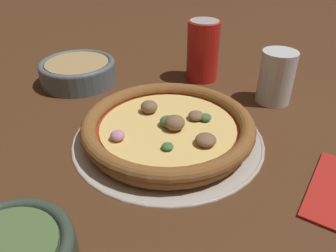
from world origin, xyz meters
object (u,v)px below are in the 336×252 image
(pizza, at_px, (168,126))
(beverage_can, at_px, (203,51))
(bowl_near, at_px, (78,71))
(drinking_cup, at_px, (276,77))
(pizza_tray, at_px, (168,137))

(pizza, relative_size, beverage_can, 2.15)
(pizza, relative_size, bowl_near, 1.72)
(drinking_cup, relative_size, beverage_can, 0.78)
(pizza_tray, xyz_separation_m, bowl_near, (0.17, 0.22, 0.02))
(pizza_tray, height_order, drinking_cup, drinking_cup)
(pizza, height_order, bowl_near, bowl_near)
(drinking_cup, bearing_deg, beverage_can, 61.42)
(pizza_tray, relative_size, drinking_cup, 3.07)
(pizza, height_order, beverage_can, beverage_can)
(drinking_cup, xyz_separation_m, beverage_can, (0.08, 0.14, 0.01))
(pizza, xyz_separation_m, bowl_near, (0.17, 0.22, 0.00))
(pizza, bearing_deg, bowl_near, 52.54)
(pizza_tray, distance_m, pizza, 0.02)
(pizza, height_order, drinking_cup, drinking_cup)
(bowl_near, distance_m, drinking_cup, 0.39)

